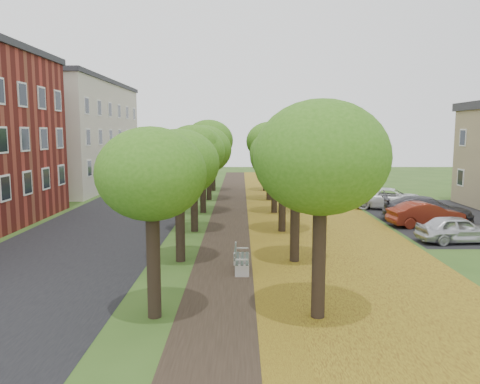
{
  "coord_description": "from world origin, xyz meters",
  "views": [
    {
      "loc": [
        0.33,
        -13.19,
        5.4
      ],
      "look_at": [
        0.3,
        9.46,
        2.5
      ],
      "focal_mm": 35.0,
      "sensor_mm": 36.0,
      "label": 1
    }
  ],
  "objects_px": {
    "bench": "(241,259)",
    "car_grey": "(427,209)",
    "car_white": "(391,199)",
    "car_red": "(426,214)",
    "car_silver": "(457,229)"
  },
  "relations": [
    {
      "from": "car_silver",
      "to": "car_grey",
      "type": "height_order",
      "value": "car_grey"
    },
    {
      "from": "car_grey",
      "to": "car_silver",
      "type": "bearing_deg",
      "value": -174.27
    },
    {
      "from": "car_red",
      "to": "car_grey",
      "type": "bearing_deg",
      "value": -30.23
    },
    {
      "from": "car_grey",
      "to": "bench",
      "type": "bearing_deg",
      "value": 144.51
    },
    {
      "from": "bench",
      "to": "car_white",
      "type": "bearing_deg",
      "value": -34.71
    },
    {
      "from": "car_red",
      "to": "car_white",
      "type": "distance_m",
      "value": 6.29
    },
    {
      "from": "car_silver",
      "to": "car_white",
      "type": "relative_size",
      "value": 0.75
    },
    {
      "from": "bench",
      "to": "car_white",
      "type": "xyz_separation_m",
      "value": [
        10.67,
        14.93,
        0.26
      ]
    },
    {
      "from": "car_silver",
      "to": "car_white",
      "type": "height_order",
      "value": "car_white"
    },
    {
      "from": "bench",
      "to": "car_grey",
      "type": "relative_size",
      "value": 0.37
    },
    {
      "from": "bench",
      "to": "car_white",
      "type": "distance_m",
      "value": 18.36
    },
    {
      "from": "bench",
      "to": "car_grey",
      "type": "distance_m",
      "value": 15.22
    },
    {
      "from": "bench",
      "to": "car_red",
      "type": "bearing_deg",
      "value": -50.16
    },
    {
      "from": "car_grey",
      "to": "car_white",
      "type": "bearing_deg",
      "value": 20.5
    },
    {
      "from": "car_silver",
      "to": "car_red",
      "type": "xyz_separation_m",
      "value": [
        0.0,
        3.95,
        0.03
      ]
    }
  ]
}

